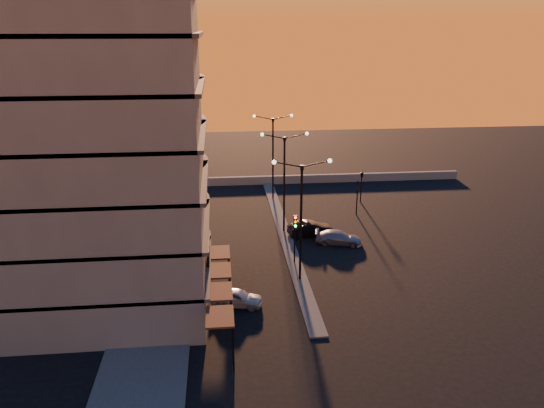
{
  "coord_description": "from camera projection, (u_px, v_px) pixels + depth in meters",
  "views": [
    {
      "loc": [
        -5.84,
        -36.11,
        18.54
      ],
      "look_at": [
        -1.47,
        6.64,
        3.97
      ],
      "focal_mm": 35.0,
      "sensor_mm": 36.0,
      "label": 1
    }
  ],
  "objects": [
    {
      "name": "traffic_light_main",
      "position": [
        295.0,
        231.0,
        42.32
      ],
      "size": [
        0.28,
        0.44,
        4.25
      ],
      "color": "black",
      "rests_on": "ground"
    },
    {
      "name": "car_hatchback",
      "position": [
        237.0,
        298.0,
        36.68
      ],
      "size": [
        3.84,
        2.27,
        1.22
      ],
      "primitive_type": "imported",
      "rotation": [
        0.0,
        0.0,
        1.33
      ],
      "color": "#B9BEC2",
      "rests_on": "ground"
    },
    {
      "name": "car_wagon",
      "position": [
        339.0,
        238.0,
        47.07
      ],
      "size": [
        4.42,
        2.69,
        1.2
      ],
      "primitive_type": "imported",
      "rotation": [
        0.0,
        0.0,
        1.31
      ],
      "color": "#989A9F",
      "rests_on": "ground"
    },
    {
      "name": "sidewalk_west",
      "position": [
        165.0,
        263.0,
        43.28
      ],
      "size": [
        5.0,
        40.0,
        0.12
      ],
      "primitive_type": "cube",
      "color": "#494946",
      "rests_on": "ground"
    },
    {
      "name": "signal_east_a",
      "position": [
        357.0,
        197.0,
        53.88
      ],
      "size": [
        0.13,
        0.16,
        3.6
      ],
      "color": "black",
      "rests_on": "ground"
    },
    {
      "name": "streetlamp_far",
      "position": [
        273.0,
        150.0,
        57.59
      ],
      "size": [
        4.32,
        0.32,
        9.51
      ],
      "color": "black",
      "rests_on": "ground"
    },
    {
      "name": "streetlamp_near",
      "position": [
        301.0,
        211.0,
        38.75
      ],
      "size": [
        4.32,
        0.32,
        9.51
      ],
      "color": "black",
      "rests_on": "ground"
    },
    {
      "name": "parapet",
      "position": [
        284.0,
        179.0,
        65.07
      ],
      "size": [
        44.0,
        0.5,
        1.0
      ],
      "primitive_type": "cube",
      "color": "slate",
      "rests_on": "ground"
    },
    {
      "name": "streetlamp_mid",
      "position": [
        284.0,
        175.0,
        48.17
      ],
      "size": [
        4.32,
        0.32,
        9.51
      ],
      "color": "black",
      "rests_on": "ground"
    },
    {
      "name": "building",
      "position": [
        96.0,
        129.0,
        35.4
      ],
      "size": [
        14.35,
        17.08,
        25.0
      ],
      "color": "slate",
      "rests_on": "ground"
    },
    {
      "name": "signal_east_b",
      "position": [
        362.0,
        175.0,
        57.42
      ],
      "size": [
        0.42,
        1.99,
        3.6
      ],
      "color": "black",
      "rests_on": "ground"
    },
    {
      "name": "car_sedan",
      "position": [
        310.0,
        229.0,
        48.92
      ],
      "size": [
        4.33,
        2.14,
        1.36
      ],
      "primitive_type": "imported",
      "rotation": [
        0.0,
        0.0,
        1.74
      ],
      "color": "black",
      "rests_on": "ground"
    },
    {
      "name": "median",
      "position": [
        284.0,
        231.0,
        49.94
      ],
      "size": [
        1.2,
        36.0,
        0.12
      ],
      "primitive_type": "cube",
      "color": "#494946",
      "rests_on": "ground"
    },
    {
      "name": "ground",
      "position": [
        300.0,
        280.0,
        40.54
      ],
      "size": [
        120.0,
        120.0,
        0.0
      ],
      "primitive_type": "plane",
      "color": "black",
      "rests_on": "ground"
    }
  ]
}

